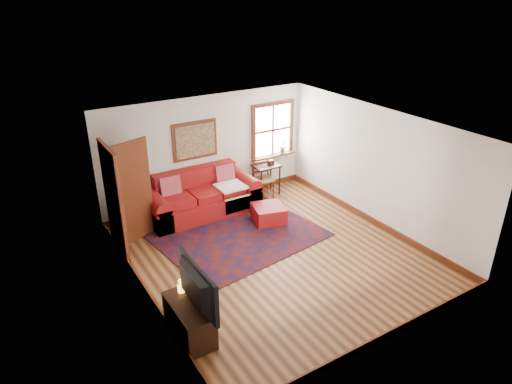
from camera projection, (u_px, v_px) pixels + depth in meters
ground at (274, 254)px, 8.67m from camera, size 5.50×5.50×0.00m
room_envelope at (275, 173)px, 7.99m from camera, size 5.04×5.54×2.52m
window at (274, 136)px, 11.06m from camera, size 1.18×0.20×1.38m
doorway at (125, 195)px, 8.55m from camera, size 0.89×1.08×2.14m
framed_artwork at (195, 140)px, 9.98m from camera, size 1.05×0.07×0.85m
persian_rug at (238, 235)px, 9.30m from camera, size 3.38×2.85×0.02m
red_leather_sofa at (202, 199)px, 10.10m from camera, size 2.48×1.03×0.97m
red_ottoman at (269, 214)px, 9.77m from camera, size 0.78×0.78×0.37m
side_table at (266, 170)px, 10.89m from camera, size 0.62×0.47×0.74m
ladder_back_chair at (263, 177)px, 10.82m from camera, size 0.49×0.48×0.91m
media_cabinet at (189, 320)px, 6.58m from camera, size 0.44×0.98×0.54m
television at (190, 288)px, 6.27m from camera, size 0.15×1.16×0.67m
candle_hurricane at (181, 287)px, 6.72m from camera, size 0.12×0.12×0.18m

